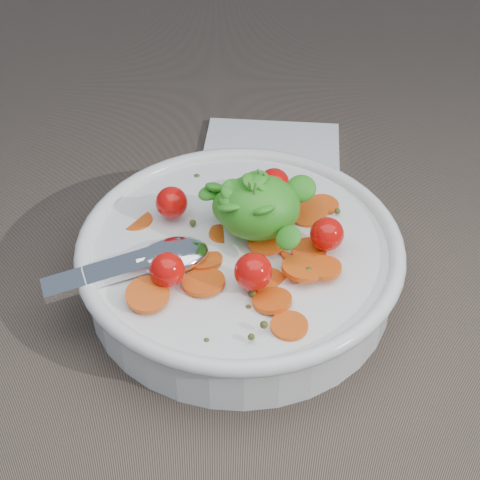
{
  "coord_description": "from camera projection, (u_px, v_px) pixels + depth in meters",
  "views": [
    {
      "loc": [
        -0.04,
        -0.43,
        0.44
      ],
      "look_at": [
        -0.03,
        0.01,
        0.05
      ],
      "focal_mm": 55.0,
      "sensor_mm": 36.0,
      "label": 1
    }
  ],
  "objects": [
    {
      "name": "bowl",
      "position": [
        240.0,
        260.0,
        0.59
      ],
      "size": [
        0.28,
        0.26,
        0.11
      ],
      "color": "white",
      "rests_on": "ground"
    },
    {
      "name": "napkin",
      "position": [
        271.0,
        155.0,
        0.75
      ],
      "size": [
        0.15,
        0.14,
        0.01
      ],
      "primitive_type": "cube",
      "rotation": [
        0.0,
        0.0,
        -0.11
      ],
      "color": "white",
      "rests_on": "ground"
    },
    {
      "name": "ground",
      "position": [
        274.0,
        292.0,
        0.61
      ],
      "size": [
        6.0,
        6.0,
        0.0
      ],
      "primitive_type": "plane",
      "color": "brown",
      "rests_on": "ground"
    }
  ]
}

